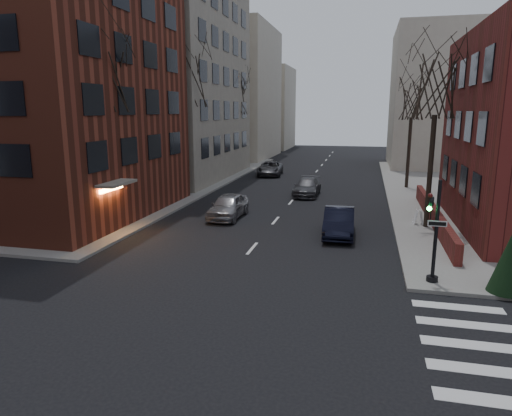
# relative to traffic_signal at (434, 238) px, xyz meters

# --- Properties ---
(ground) EXTENTS (160.00, 160.00, 0.00)m
(ground) POSITION_rel_traffic_signal_xyz_m (-7.94, -8.99, -1.91)
(ground) COLOR black
(ground) RESTS_ON ground
(sidewalk_far_left) EXTENTS (44.00, 44.00, 0.15)m
(sidewalk_far_left) POSITION_rel_traffic_signal_xyz_m (-36.94, 21.01, -1.83)
(sidewalk_far_left) COLOR gray
(sidewalk_far_left) RESTS_ON ground
(building_left_brick) EXTENTS (15.00, 15.00, 18.00)m
(building_left_brick) POSITION_rel_traffic_signal_xyz_m (-23.44, 7.51, 7.09)
(building_left_brick) COLOR brown
(building_left_brick) RESTS_ON ground
(building_left_tan) EXTENTS (18.00, 18.00, 28.00)m
(building_left_tan) POSITION_rel_traffic_signal_xyz_m (-24.94, 25.01, 12.09)
(building_left_tan) COLOR gray
(building_left_tan) RESTS_ON ground
(low_wall_right) EXTENTS (0.35, 16.00, 1.00)m
(low_wall_right) POSITION_rel_traffic_signal_xyz_m (1.36, 10.01, -1.26)
(low_wall_right) COLOR maroon
(low_wall_right) RESTS_ON sidewalk_far_right
(building_distant_la) EXTENTS (14.00, 16.00, 18.00)m
(building_distant_la) POSITION_rel_traffic_signal_xyz_m (-22.94, 46.01, 7.09)
(building_distant_la) COLOR #BEB5A1
(building_distant_la) RESTS_ON ground
(building_distant_ra) EXTENTS (14.00, 14.00, 16.00)m
(building_distant_ra) POSITION_rel_traffic_signal_xyz_m (7.06, 41.01, 6.09)
(building_distant_ra) COLOR #BEB5A1
(building_distant_ra) RESTS_ON ground
(building_distant_lb) EXTENTS (10.00, 12.00, 14.00)m
(building_distant_lb) POSITION_rel_traffic_signal_xyz_m (-20.94, 63.01, 5.09)
(building_distant_lb) COLOR #BEB5A1
(building_distant_lb) RESTS_ON ground
(traffic_signal) EXTENTS (0.76, 0.44, 4.00)m
(traffic_signal) POSITION_rel_traffic_signal_xyz_m (0.00, 0.00, 0.00)
(traffic_signal) COLOR black
(traffic_signal) RESTS_ON sidewalk_far_right
(tree_left_a) EXTENTS (4.18, 4.18, 10.26)m
(tree_left_a) POSITION_rel_traffic_signal_xyz_m (-16.74, 5.01, 6.56)
(tree_left_a) COLOR #2D231C
(tree_left_a) RESTS_ON sidewalk_far_left
(tree_left_b) EXTENTS (4.40, 4.40, 10.80)m
(tree_left_b) POSITION_rel_traffic_signal_xyz_m (-16.74, 17.01, 7.00)
(tree_left_b) COLOR #2D231C
(tree_left_b) RESTS_ON sidewalk_far_left
(tree_left_c) EXTENTS (3.96, 3.96, 9.72)m
(tree_left_c) POSITION_rel_traffic_signal_xyz_m (-16.74, 31.01, 6.12)
(tree_left_c) COLOR #2D231C
(tree_left_c) RESTS_ON sidewalk_far_left
(tree_right_a) EXTENTS (3.96, 3.96, 9.72)m
(tree_right_a) POSITION_rel_traffic_signal_xyz_m (0.86, 9.01, 6.12)
(tree_right_a) COLOR #2D231C
(tree_right_a) RESTS_ON sidewalk_far_right
(tree_right_b) EXTENTS (3.74, 3.74, 9.18)m
(tree_right_b) POSITION_rel_traffic_signal_xyz_m (0.86, 23.01, 5.68)
(tree_right_b) COLOR #2D231C
(tree_right_b) RESTS_ON sidewalk_far_right
(streetlamp_near) EXTENTS (0.36, 0.36, 6.28)m
(streetlamp_near) POSITION_rel_traffic_signal_xyz_m (-16.14, 13.01, 2.33)
(streetlamp_near) COLOR black
(streetlamp_near) RESTS_ON sidewalk_far_left
(streetlamp_far) EXTENTS (0.36, 0.36, 6.28)m
(streetlamp_far) POSITION_rel_traffic_signal_xyz_m (-16.14, 33.01, 2.33)
(streetlamp_far) COLOR black
(streetlamp_far) RESTS_ON sidewalk_far_left
(parked_sedan) EXTENTS (1.75, 4.60, 1.50)m
(parked_sedan) POSITION_rel_traffic_signal_xyz_m (-3.94, 6.45, -1.16)
(parked_sedan) COLOR black
(parked_sedan) RESTS_ON ground
(car_lane_silver) EXTENTS (1.86, 4.52, 1.53)m
(car_lane_silver) POSITION_rel_traffic_signal_xyz_m (-11.00, 9.03, -1.14)
(car_lane_silver) COLOR gray
(car_lane_silver) RESTS_ON ground
(car_lane_gray) EXTENTS (1.95, 4.70, 1.36)m
(car_lane_gray) POSITION_rel_traffic_signal_xyz_m (-7.14, 17.91, -1.23)
(car_lane_gray) COLOR #3C3D41
(car_lane_gray) RESTS_ON ground
(car_lane_far) EXTENTS (2.85, 5.36, 1.43)m
(car_lane_far) POSITION_rel_traffic_signal_xyz_m (-12.37, 28.60, -1.19)
(car_lane_far) COLOR #3F3F44
(car_lane_far) RESTS_ON ground
(sandwich_board) EXTENTS (0.44, 0.57, 0.85)m
(sandwich_board) POSITION_rel_traffic_signal_xyz_m (0.48, 9.51, -1.33)
(sandwich_board) COLOR white
(sandwich_board) RESTS_ON sidewalk_far_right
(evergreen_shrub) EXTENTS (1.45, 1.45, 2.25)m
(evergreen_shrub) POSITION_rel_traffic_signal_xyz_m (2.56, -0.49, -0.63)
(evergreen_shrub) COLOR #163217
(evergreen_shrub) RESTS_ON sidewalk_far_right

